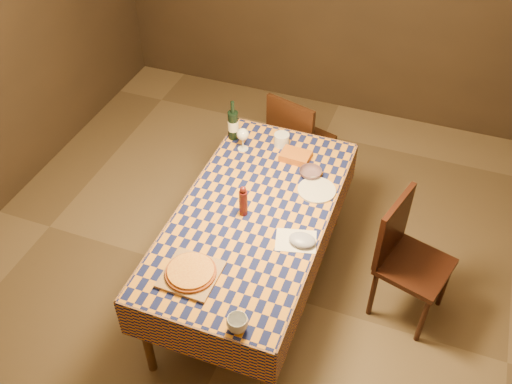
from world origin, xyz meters
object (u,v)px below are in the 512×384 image
pizza (191,272)px  chair_right (405,253)px  cutting_board (191,274)px  white_plate (317,190)px  chair_far (297,139)px  dining_table (253,220)px  bowl (311,173)px  wine_bottle (233,125)px

pizza → chair_right: bearing=36.3°
cutting_board → white_plate: (0.47, 0.93, -0.00)m
cutting_board → white_plate: bearing=63.1°
cutting_board → chair_far: bearing=86.8°
dining_table → bowl: (0.24, 0.47, 0.10)m
cutting_board → bowl: size_ratio=2.03×
bowl → white_plate: bearing=-58.7°
bowl → chair_far: 0.78m
dining_table → wine_bottle: size_ratio=5.91×
wine_bottle → white_plate: bearing=-25.5°
cutting_board → chair_right: (1.12, 0.82, -0.26)m
chair_right → dining_table: bearing=-167.3°
bowl → wine_bottle: (-0.65, 0.21, 0.09)m
dining_table → chair_right: 1.01m
wine_bottle → chair_far: wine_bottle is taller
cutting_board → chair_far: size_ratio=0.33×
pizza → wine_bottle: 1.31m
dining_table → white_plate: (0.32, 0.33, 0.08)m
dining_table → bowl: size_ratio=12.09×
chair_far → white_plate: bearing=-65.0°
dining_table → white_plate: size_ratio=7.26×
cutting_board → wine_bottle: 1.32m
pizza → bowl: pizza is taller
wine_bottle → chair_right: (1.38, -0.46, -0.36)m
dining_table → wine_bottle: 0.82m
white_plate → chair_far: (-0.38, 0.81, -0.25)m
dining_table → pizza: size_ratio=5.41×
chair_far → chair_right: size_ratio=1.00×
white_plate → chair_far: bearing=115.0°
pizza → chair_right: 1.42m
cutting_board → bowl: bowl is taller
wine_bottle → chair_right: wine_bottle is taller
dining_table → wine_bottle: (-0.41, 0.68, 0.19)m
dining_table → cutting_board: cutting_board is taller
bowl → wine_bottle: size_ratio=0.49×
white_plate → chair_right: 0.70m
cutting_board → bowl: bearing=69.9°
cutting_board → wine_bottle: wine_bottle is taller
wine_bottle → chair_right: 1.50m
cutting_board → chair_right: bearing=36.3°
pizza → chair_right: chair_right is taller
white_plate → pizza: bearing=-116.9°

